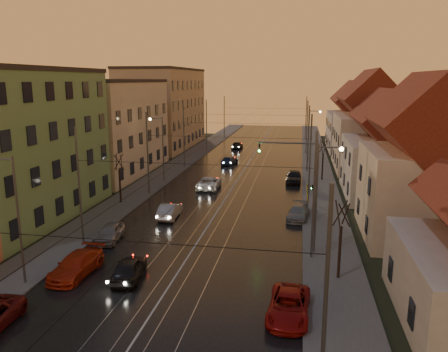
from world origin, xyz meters
The scene contains 44 objects.
ground centered at (0.00, 0.00, 0.00)m, with size 160.00×160.00×0.00m, color black.
road centered at (0.00, 40.00, 0.02)m, with size 16.00×120.00×0.04m, color black.
sidewalk_left centered at (-10.00, 40.00, 0.07)m, with size 4.00×120.00×0.15m, color #4C4C4C.
sidewalk_right centered at (10.00, 40.00, 0.07)m, with size 4.00×120.00×0.15m, color #4C4C4C.
tram_rail_0 centered at (-2.20, 40.00, 0.06)m, with size 0.06×120.00×0.03m, color gray.
tram_rail_1 centered at (-0.77, 40.00, 0.06)m, with size 0.06×120.00×0.03m, color gray.
tram_rail_2 centered at (0.77, 40.00, 0.06)m, with size 0.06×120.00×0.03m, color gray.
tram_rail_3 centered at (2.20, 40.00, 0.06)m, with size 0.06×120.00×0.03m, color gray.
apartment_left_1 centered at (-17.50, 14.00, 6.50)m, with size 10.00×18.00×13.00m, color #689C63.
apartment_left_2 centered at (-17.50, 34.00, 6.00)m, with size 10.00×20.00×12.00m, color #B8AF8F.
apartment_left_3 centered at (-17.50, 58.00, 7.00)m, with size 10.00×24.00×14.00m, color tan.
house_right_1 centered at (17.00, 15.00, 5.45)m, with size 8.67×10.20×10.80m.
house_right_2 centered at (17.00, 28.00, 4.64)m, with size 9.18×12.24×9.20m.
house_right_3 centered at (17.00, 43.00, 5.80)m, with size 9.18×14.28×11.50m.
house_right_4 centered at (17.00, 61.00, 5.05)m, with size 9.18×16.32×10.00m.
catenary_pole_r_0 centered at (8.60, -6.00, 4.50)m, with size 0.16×0.16×9.00m, color #595B60.
catenary_pole_l_1 centered at (-8.60, 9.00, 4.50)m, with size 0.16×0.16×9.00m, color #595B60.
catenary_pole_r_1 centered at (8.60, 9.00, 4.50)m, with size 0.16×0.16×9.00m, color #595B60.
catenary_pole_l_2 centered at (-8.60, 24.00, 4.50)m, with size 0.16×0.16×9.00m, color #595B60.
catenary_pole_r_2 centered at (8.60, 24.00, 4.50)m, with size 0.16×0.16×9.00m, color #595B60.
catenary_pole_l_3 centered at (-8.60, 39.00, 4.50)m, with size 0.16×0.16×9.00m, color #595B60.
catenary_pole_r_3 centered at (8.60, 39.00, 4.50)m, with size 0.16×0.16×9.00m, color #595B60.
catenary_pole_l_4 centered at (-8.60, 54.00, 4.50)m, with size 0.16×0.16×9.00m, color #595B60.
catenary_pole_r_4 centered at (8.60, 54.00, 4.50)m, with size 0.16×0.16×9.00m, color #595B60.
catenary_pole_l_5 centered at (-8.60, 72.00, 4.50)m, with size 0.16×0.16×9.00m, color #595B60.
catenary_pole_r_5 centered at (8.60, 72.00, 4.50)m, with size 0.16×0.16×9.00m, color #595B60.
street_lamp_0 centered at (-9.10, 2.00, 4.89)m, with size 1.75×0.32×8.00m.
street_lamp_1 centered at (9.10, 10.00, 4.89)m, with size 1.75×0.32×8.00m.
street_lamp_2 centered at (-9.10, 30.00, 4.89)m, with size 1.75×0.32×8.00m.
street_lamp_3 centered at (9.10, 46.00, 4.89)m, with size 1.75×0.32×8.00m.
traffic_light_mast centered at (7.99, 18.00, 4.60)m, with size 5.30×0.32×7.20m.
bare_tree_0 centered at (-10.20, 20.00, 2.49)m, with size 1.09×1.09×5.11m.
bare_tree_1 centered at (10.20, 6.00, 2.49)m, with size 1.09×1.09×5.11m.
bare_tree_2 centered at (10.40, 34.00, 2.49)m, with size 1.09×1.09×5.11m.
driving_car_0 centered at (-2.80, 3.84, 0.69)m, with size 1.64×4.07×1.39m, color black.
driving_car_1 centered at (-3.93, 16.34, 0.69)m, with size 1.46×4.19×1.38m, color #ABABB1.
driving_car_2 centered at (-2.64, 27.66, 0.70)m, with size 2.33×5.04×1.40m, color silver.
driving_car_3 centered at (-2.69, 42.49, 0.63)m, with size 1.75×4.31×1.25m, color #18254A.
driving_car_4 centered at (-3.70, 57.58, 0.69)m, with size 1.63×4.04×1.38m, color black.
parked_left_2 centered at (-6.33, 3.76, 0.69)m, with size 1.94×4.78×1.39m, color #AF2711.
parked_left_3 centered at (-6.82, 9.91, 0.65)m, with size 1.54×3.83×1.31m, color gray.
parked_right_0 centered at (7.26, 1.00, 0.64)m, with size 2.13×4.61×1.28m, color #9C110F.
parked_right_1 centered at (7.60, 17.97, 0.61)m, with size 1.71×4.21×1.22m, color gray.
parked_right_2 centered at (6.92, 32.34, 0.76)m, with size 1.80×4.46×1.52m, color black.
Camera 1 is at (7.51, -20.28, 12.29)m, focal length 35.00 mm.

